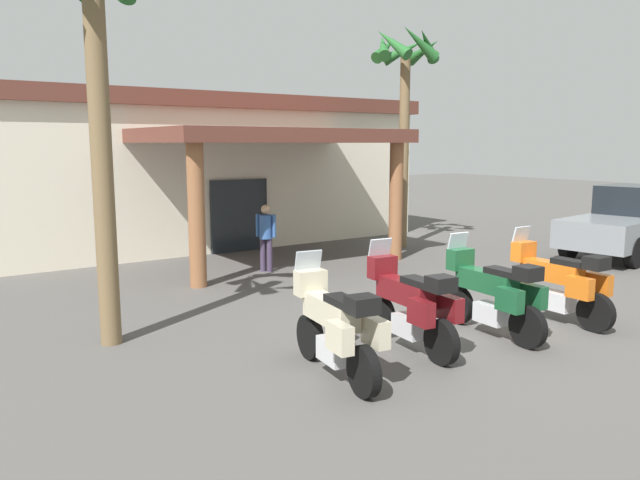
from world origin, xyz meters
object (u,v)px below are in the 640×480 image
object	(u,v)px
pedestrian	(266,233)
palm_tree_near_portico	(405,79)
motel_building	(196,168)
motorcycle_cream	(336,327)
motorcycle_maroon	(411,305)
pickup_truck_gray	(630,222)
motorcycle_orange	(558,283)
motorcycle_green	(493,294)
palm_tree_roadside	(93,23)

from	to	relation	value
pedestrian	palm_tree_near_portico	distance (m)	6.69
motel_building	motorcycle_cream	world-z (taller)	motel_building
motorcycle_maroon	pickup_truck_gray	distance (m)	10.94
motel_building	motorcycle_maroon	xyz separation A→B (m)	(-1.52, -12.34, -1.62)
pickup_truck_gray	motorcycle_maroon	bearing A→B (deg)	-174.63
motorcycle_orange	palm_tree_near_portico	distance (m)	9.30
motorcycle_cream	palm_tree_near_portico	world-z (taller)	palm_tree_near_portico
motorcycle_green	palm_tree_roadside	xyz separation A→B (m)	(-5.39, 2.97, 4.17)
motorcycle_green	palm_tree_roadside	bearing A→B (deg)	63.68
motorcycle_green	motorcycle_orange	world-z (taller)	same
motel_building	pickup_truck_gray	xyz separation A→B (m)	(9.04, -9.50, -1.38)
motorcycle_cream	palm_tree_near_portico	size ratio (longest dim) A/B	0.34
motorcycle_green	palm_tree_near_portico	xyz separation A→B (m)	(4.53, 7.62, 4.32)
motel_building	palm_tree_near_portico	distance (m)	7.25
pedestrian	motorcycle_green	bearing A→B (deg)	-122.76
motorcycle_maroon	motorcycle_green	distance (m)	1.61
motel_building	motorcycle_maroon	distance (m)	12.54
palm_tree_roadside	motorcycle_green	bearing A→B (deg)	-28.82
motorcycle_maroon	palm_tree_near_portico	world-z (taller)	palm_tree_near_portico
motorcycle_orange	motorcycle_green	bearing A→B (deg)	87.45
motel_building	motorcycle_green	distance (m)	12.63
motel_building	motorcycle_cream	distance (m)	13.14
motorcycle_maroon	palm_tree_near_portico	xyz separation A→B (m)	(6.13, 7.44, 4.32)
motorcycle_green	pickup_truck_gray	bearing A→B (deg)	-68.85
motel_building	pedestrian	world-z (taller)	motel_building
motel_building	palm_tree_near_portico	size ratio (longest dim) A/B	2.16
motel_building	palm_tree_roadside	distance (m)	11.23
palm_tree_roadside	motorcycle_cream	bearing A→B (deg)	-54.69
pickup_truck_gray	motel_building	bearing A→B (deg)	123.91
pickup_truck_gray	palm_tree_roadside	bearing A→B (deg)	170.57
motel_building	motorcycle_maroon	world-z (taller)	motel_building
motorcycle_orange	palm_tree_roadside	bearing A→B (deg)	66.56
motorcycle_cream	motorcycle_orange	xyz separation A→B (m)	(4.80, 0.06, 0.00)
pickup_truck_gray	palm_tree_roadside	distance (m)	14.88
palm_tree_roadside	pedestrian	bearing A→B (deg)	37.55
motorcycle_cream	pedestrian	world-z (taller)	pedestrian
motorcycle_orange	palm_tree_roadside	xyz separation A→B (m)	(-6.99, 3.04, 4.17)
motorcycle_maroon	palm_tree_roadside	bearing A→B (deg)	58.53
motorcycle_cream	palm_tree_roadside	xyz separation A→B (m)	(-2.19, 3.10, 4.17)
palm_tree_near_portico	motel_building	bearing A→B (deg)	133.21
motorcycle_maroon	motel_building	bearing A→B (deg)	-2.29
motorcycle_cream	palm_tree_roadside	distance (m)	5.64
motel_building	motorcycle_cream	size ratio (longest dim) A/B	6.34
motorcycle_green	motorcycle_orange	xyz separation A→B (m)	(1.60, -0.07, 0.00)
motorcycle_cream	pedestrian	size ratio (longest dim) A/B	1.34
motorcycle_cream	motorcycle_maroon	distance (m)	1.63
pedestrian	motel_building	bearing A→B (deg)	45.38
motel_building	pedestrian	distance (m)	6.14
motorcycle_maroon	palm_tree_roadside	xyz separation A→B (m)	(-3.79, 2.78, 4.17)
motorcycle_green	motorcycle_orange	distance (m)	1.60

